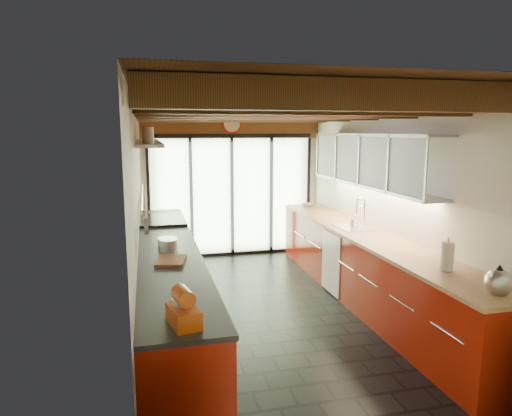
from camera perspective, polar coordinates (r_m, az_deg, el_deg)
name	(u,v)px	position (r m, az deg, el deg)	size (l,w,h in m)	color
ground	(273,311)	(5.88, 2.08, -12.70)	(5.50, 5.50, 0.00)	black
room_shell	(273,180)	(5.47, 2.18, 3.53)	(5.50, 5.50, 5.50)	silver
ceiling_beams	(266,112)	(5.81, 1.20, 11.88)	(3.14, 5.06, 4.90)	#593316
glass_door	(232,164)	(8.08, -3.04, 5.56)	(2.95, 0.10, 2.90)	#C6EAAD
left_counter	(168,283)	(5.53, -10.89, -9.25)	(0.68, 5.00, 0.92)	#9D1C0A
range_stove	(163,251)	(6.92, -11.50, -5.33)	(0.66, 0.90, 0.97)	silver
right_counter	(367,268)	(6.18, 13.65, -7.33)	(0.68, 5.00, 0.92)	#9D1C0A
sink_assembly	(355,225)	(6.41, 12.31, -2.06)	(0.45, 0.52, 0.43)	silver
upper_cabinets_right	(371,160)	(6.26, 14.18, 5.83)	(0.34, 3.00, 3.00)	silver
left_wall_fixtures	(147,165)	(5.43, -13.49, 5.26)	(0.28, 2.60, 0.96)	silver
stand_mixer	(183,310)	(3.23, -9.07, -12.44)	(0.24, 0.33, 0.28)	#C64B0F
pot_large	(168,245)	(5.17, -10.89, -4.55)	(0.20, 0.20, 0.13)	silver
pot_small	(167,241)	(5.42, -11.02, -4.11)	(0.22, 0.22, 0.09)	silver
cutting_board	(171,261)	(4.72, -10.58, -6.50)	(0.28, 0.39, 0.03)	brown
kettle	(499,281)	(4.23, 28.06, -8.02)	(0.28, 0.30, 0.26)	silver
paper_towel	(447,257)	(4.71, 22.80, -5.63)	(0.14, 0.14, 0.32)	white
soap_bottle	(354,222)	(6.39, 12.20, -1.67)	(0.08, 0.08, 0.17)	silver
bowl	(308,205)	(8.08, 6.48, 0.40)	(0.20, 0.20, 0.05)	silver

